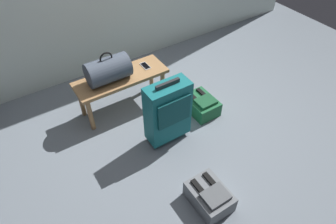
{
  "coord_description": "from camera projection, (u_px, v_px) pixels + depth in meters",
  "views": [
    {
      "loc": [
        -1.32,
        -1.68,
        2.35
      ],
      "look_at": [
        -0.13,
        0.16,
        0.25
      ],
      "focal_mm": 31.93,
      "sensor_mm": 36.0,
      "label": 1
    }
  ],
  "objects": [
    {
      "name": "bench",
      "position": [
        121.0,
        81.0,
        3.21
      ],
      "size": [
        1.0,
        0.36,
        0.43
      ],
      "color": "#A87A4C",
      "rests_on": "ground"
    },
    {
      "name": "backpack_grey",
      "position": [
        210.0,
        196.0,
        2.52
      ],
      "size": [
        0.28,
        0.38,
        0.21
      ],
      "color": "slate",
      "rests_on": "ground"
    },
    {
      "name": "duffel_bag_slate",
      "position": [
        108.0,
        70.0,
        3.02
      ],
      "size": [
        0.44,
        0.26,
        0.34
      ],
      "color": "#475160",
      "rests_on": "bench"
    },
    {
      "name": "backpack_green",
      "position": [
        201.0,
        105.0,
        3.34
      ],
      "size": [
        0.28,
        0.38,
        0.21
      ],
      "color": "#1E6038",
      "rests_on": "ground"
    },
    {
      "name": "suitcase_upright_teal",
      "position": [
        168.0,
        111.0,
        2.86
      ],
      "size": [
        0.44,
        0.22,
        0.72
      ],
      "color": "#14666B",
      "rests_on": "ground"
    },
    {
      "name": "ground_plane",
      "position": [
        186.0,
        133.0,
        3.16
      ],
      "size": [
        6.6,
        6.6,
        0.0
      ],
      "primitive_type": "plane",
      "color": "slate"
    },
    {
      "name": "cell_phone",
      "position": [
        145.0,
        66.0,
        3.29
      ],
      "size": [
        0.07,
        0.14,
        0.01
      ],
      "color": "silver",
      "rests_on": "bench"
    }
  ]
}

